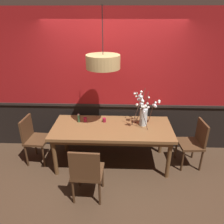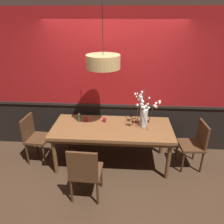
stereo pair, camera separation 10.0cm
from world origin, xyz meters
TOP-DOWN VIEW (x-y plane):
  - ground_plane at (0.00, 0.00)m, footprint 24.00×24.00m
  - back_wall at (0.00, 0.63)m, footprint 5.73×0.14m
  - dining_table at (0.00, 0.00)m, footprint 2.10×0.91m
  - chair_far_side_right at (0.33, 0.88)m, footprint 0.50×0.46m
  - chair_head_east_end at (1.48, 0.01)m, footprint 0.42×0.46m
  - chair_head_west_end at (-1.45, 0.02)m, footprint 0.41×0.45m
  - chair_near_side_left at (-0.33, -0.89)m, footprint 0.47×0.44m
  - vase_with_blossoms at (0.55, 0.09)m, footprint 0.48×0.47m
  - candle_holder_nearer_center at (-0.15, 0.19)m, footprint 0.07×0.07m
  - candle_holder_nearer_edge at (-0.50, 0.17)m, footprint 0.07×0.07m
  - condiment_bottle at (-0.62, 0.17)m, footprint 0.05×0.05m
  - pendant_lamp at (-0.14, 0.03)m, footprint 0.54×0.54m

SIDE VIEW (x-z plane):
  - ground_plane at x=0.00m, z-range 0.00..0.00m
  - chair_head_east_end at x=1.48m, z-range 0.06..0.94m
  - chair_near_side_left at x=-0.33m, z-range 0.06..0.97m
  - chair_head_west_end at x=-1.45m, z-range 0.07..0.96m
  - chair_far_side_right at x=0.33m, z-range 0.07..0.97m
  - dining_table at x=0.00m, z-range 0.30..1.06m
  - candle_holder_nearer_center at x=-0.15m, z-range 0.77..0.84m
  - candle_holder_nearer_edge at x=-0.50m, z-range 0.77..0.85m
  - condiment_bottle at x=-0.62m, z-range 0.76..0.92m
  - vase_with_blossoms at x=0.55m, z-range 0.67..1.33m
  - back_wall at x=0.00m, z-range -0.01..2.69m
  - pendant_lamp at x=-0.14m, z-range 1.44..2.35m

